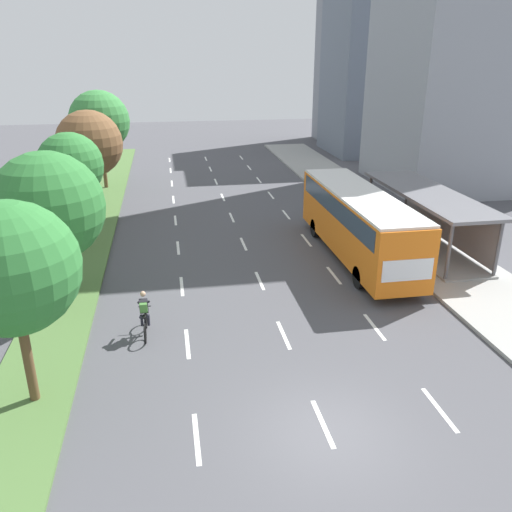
# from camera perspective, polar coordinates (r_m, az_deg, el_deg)

# --- Properties ---
(ground_plane) EXTENTS (140.00, 140.00, 0.00)m
(ground_plane) POSITION_cam_1_polar(r_m,az_deg,el_deg) (14.91, 7.87, -18.85)
(ground_plane) COLOR #4C4C51
(median_strip) EXTENTS (2.60, 52.00, 0.12)m
(median_strip) POSITION_cam_1_polar(r_m,az_deg,el_deg) (32.50, -17.37, 3.39)
(median_strip) COLOR #4C7038
(median_strip) RESTS_ON ground
(sidewalk_right) EXTENTS (4.50, 52.00, 0.15)m
(sidewalk_right) POSITION_cam_1_polar(r_m,az_deg,el_deg) (34.74, 12.69, 5.02)
(sidewalk_right) COLOR #9E9E99
(sidewalk_right) RESTS_ON ground
(lane_divider_left) EXTENTS (0.14, 46.28, 0.01)m
(lane_divider_left) POSITION_cam_1_polar(r_m,az_deg,el_deg) (29.96, -8.74, 2.53)
(lane_divider_left) COLOR white
(lane_divider_left) RESTS_ON ground
(lane_divider_center) EXTENTS (0.14, 46.28, 0.01)m
(lane_divider_center) POSITION_cam_1_polar(r_m,az_deg,el_deg) (30.21, -2.09, 2.92)
(lane_divider_center) COLOR white
(lane_divider_center) RESTS_ON ground
(lane_divider_right) EXTENTS (0.14, 46.28, 0.01)m
(lane_divider_right) POSITION_cam_1_polar(r_m,az_deg,el_deg) (30.85, 4.37, 3.27)
(lane_divider_right) COLOR white
(lane_divider_right) RESTS_ON ground
(bus_shelter) EXTENTS (2.90, 10.14, 2.86)m
(bus_shelter) POSITION_cam_1_polar(r_m,az_deg,el_deg) (28.44, 18.64, 4.54)
(bus_shelter) COLOR gray
(bus_shelter) RESTS_ON sidewalk_right
(bus) EXTENTS (2.54, 11.29, 3.37)m
(bus) POSITION_cam_1_polar(r_m,az_deg,el_deg) (25.86, 11.17, 4.11)
(bus) COLOR orange
(bus) RESTS_ON ground
(cyclist) EXTENTS (0.46, 1.82, 1.71)m
(cyclist) POSITION_cam_1_polar(r_m,az_deg,el_deg) (19.14, -12.18, -6.46)
(cyclist) COLOR black
(cyclist) RESTS_ON ground
(median_tree_nearest) EXTENTS (3.66, 3.66, 5.99)m
(median_tree_nearest) POSITION_cam_1_polar(r_m,az_deg,el_deg) (15.18, -25.39, -1.27)
(median_tree_nearest) COLOR brown
(median_tree_nearest) RESTS_ON median_strip
(median_tree_second) EXTENTS (4.27, 4.27, 6.14)m
(median_tree_second) POSITION_cam_1_polar(r_m,az_deg,el_deg) (21.34, -21.91, 5.00)
(median_tree_second) COLOR brown
(median_tree_second) RESTS_ON median_strip
(median_tree_third) EXTENTS (3.26, 3.26, 5.92)m
(median_tree_third) POSITION_cam_1_polar(r_m,az_deg,el_deg) (27.58, -19.80, 9.34)
(median_tree_third) COLOR brown
(median_tree_third) RESTS_ON median_strip
(median_tree_fourth) EXTENTS (4.04, 4.04, 6.34)m
(median_tree_fourth) POSITION_cam_1_polar(r_m,az_deg,el_deg) (33.94, -17.91, 11.69)
(median_tree_fourth) COLOR brown
(median_tree_fourth) RESTS_ON median_strip
(median_tree_fifth) EXTENTS (4.34, 4.34, 7.08)m
(median_tree_fifth) POSITION_cam_1_polar(r_m,az_deg,el_deg) (40.31, -16.89, 14.05)
(median_tree_fifth) COLOR brown
(median_tree_fifth) RESTS_ON median_strip
(building_near_right) EXTENTS (10.52, 10.52, 24.57)m
(building_near_right) POSITION_cam_1_polar(r_m,az_deg,el_deg) (42.76, 22.43, 23.60)
(building_near_right) COLOR #8E939E
(building_near_right) RESTS_ON ground
(building_mid_right) EXTENTS (10.25, 8.90, 17.68)m
(building_mid_right) POSITION_cam_1_polar(r_m,az_deg,el_deg) (55.95, 13.83, 20.10)
(building_mid_right) COLOR slate
(building_mid_right) RESTS_ON ground
(building_far_right) EXTENTS (9.11, 8.37, 20.07)m
(building_far_right) POSITION_cam_1_polar(r_m,az_deg,el_deg) (62.46, 11.95, 21.43)
(building_far_right) COLOR gray
(building_far_right) RESTS_ON ground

